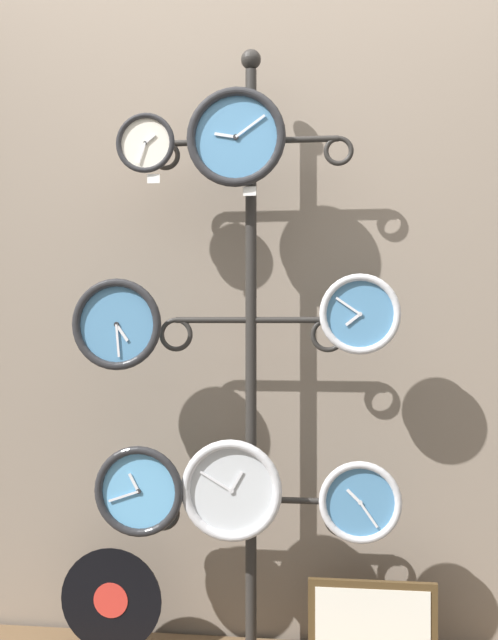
# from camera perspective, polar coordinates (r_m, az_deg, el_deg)

# --- Properties ---
(shop_wall) EXTENTS (4.40, 0.04, 2.80)m
(shop_wall) POSITION_cam_1_polar(r_m,az_deg,el_deg) (2.54, 0.59, 6.43)
(shop_wall) COLOR gray
(shop_wall) RESTS_ON ground_plane
(display_stand) EXTENTS (0.69, 0.41, 1.97)m
(display_stand) POSITION_cam_1_polar(r_m,az_deg,el_deg) (2.42, 0.15, -12.34)
(display_stand) COLOR #282623
(display_stand) RESTS_ON ground_plane
(clock_top_left) EXTENTS (0.19, 0.04, 0.19)m
(clock_top_left) POSITION_cam_1_polar(r_m,az_deg,el_deg) (2.41, -7.87, 13.18)
(clock_top_left) COLOR silver
(clock_top_center) EXTENTS (0.31, 0.04, 0.31)m
(clock_top_center) POSITION_cam_1_polar(r_m,az_deg,el_deg) (2.35, -0.99, 13.74)
(clock_top_center) COLOR #4C84B2
(clock_middle_left) EXTENTS (0.28, 0.04, 0.28)m
(clock_middle_left) POSITION_cam_1_polar(r_m,az_deg,el_deg) (2.35, -10.02, -0.33)
(clock_middle_left) COLOR #4C84B2
(clock_middle_right) EXTENTS (0.24, 0.04, 0.24)m
(clock_middle_right) POSITION_cam_1_polar(r_m,az_deg,el_deg) (2.27, 8.45, 0.45)
(clock_middle_right) COLOR #4C84B2
(clock_bottom_left) EXTENTS (0.28, 0.04, 0.28)m
(clock_bottom_left) POSITION_cam_1_polar(r_m,az_deg,el_deg) (2.38, -8.38, -12.76)
(clock_bottom_left) COLOR #60A8DB
(clock_bottom_center) EXTENTS (0.31, 0.04, 0.31)m
(clock_bottom_center) POSITION_cam_1_polar(r_m,az_deg,el_deg) (2.33, -1.34, -12.84)
(clock_bottom_center) COLOR silver
(clock_bottom_right) EXTENTS (0.24, 0.04, 0.24)m
(clock_bottom_right) POSITION_cam_1_polar(r_m,az_deg,el_deg) (2.30, 8.47, -13.55)
(clock_bottom_right) COLOR #4C84B2
(vinyl_record) EXTENTS (0.33, 0.01, 0.33)m
(vinyl_record) POSITION_cam_1_polar(r_m,az_deg,el_deg) (2.58, -10.47, -20.24)
(vinyl_record) COLOR black
(vinyl_record) RESTS_ON low_shelf
(picture_frame) EXTENTS (0.39, 0.02, 0.26)m
(picture_frame) POSITION_cam_1_polar(r_m,az_deg,el_deg) (2.48, 9.37, -21.91)
(picture_frame) COLOR #4C381E
(picture_frame) RESTS_ON low_shelf
(price_tag_upper) EXTENTS (0.04, 0.00, 0.03)m
(price_tag_upper) POSITION_cam_1_polar(r_m,az_deg,el_deg) (2.38, -7.28, 10.63)
(price_tag_upper) COLOR white
(price_tag_mid) EXTENTS (0.04, 0.00, 0.03)m
(price_tag_mid) POSITION_cam_1_polar(r_m,az_deg,el_deg) (2.31, 0.05, 9.79)
(price_tag_mid) COLOR white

